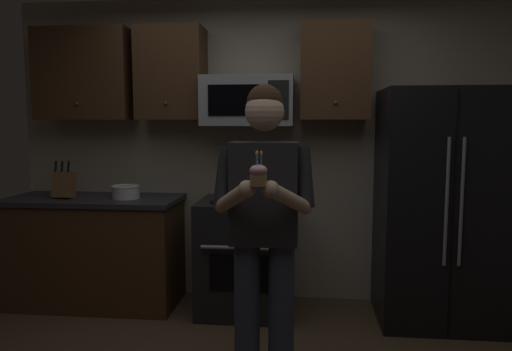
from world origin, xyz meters
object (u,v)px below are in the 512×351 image
Objects in this scene: knife_block at (64,184)px; oven_range at (247,255)px; bowl_large_white at (126,192)px; refrigerator at (439,207)px; person at (264,220)px; cupcake at (258,175)px; microwave at (248,101)px.

oven_range is at bearing 1.10° from knife_block.
bowl_large_white is (-1.01, -0.00, 0.52)m from oven_range.
refrigerator reaches higher than knife_block.
bowl_large_white is at bearing 137.66° from person.
person is (1.25, -1.14, 0.02)m from bowl_large_white.
person is at bearing -77.93° from oven_range.
bowl_large_white is 1.96m from cupcake.
person is (0.24, -1.15, 0.53)m from oven_range.
bowl_large_white is at bearing -172.97° from microwave.
oven_range is 5.36× the size of cupcake.
cupcake is (-0.00, -0.33, 0.30)m from person.
knife_block is (-1.53, -0.15, -0.69)m from microwave.
oven_range is 0.52× the size of refrigerator.
microwave is 1.68m from knife_block.
cupcake is (-1.26, -1.44, 0.39)m from refrigerator.
refrigerator is at bearing -1.50° from oven_range.
microwave is 1.67m from cupcake.
bowl_large_white is at bearing 130.43° from cupcake.
refrigerator is 3.03m from knife_block.
person is at bearing -32.17° from knife_block.
refrigerator is 5.63× the size of knife_block.
microwave is at bearing 89.98° from oven_range.
microwave is (0.00, 0.12, 1.26)m from oven_range.
refrigerator is at bearing 41.41° from person.
refrigerator reaches higher than bowl_large_white.
knife_block is 1.37× the size of bowl_large_white.
knife_block is 0.53m from bowl_large_white.
person is 0.44m from cupcake.
cupcake is at bearing -90.00° from person.
refrigerator reaches higher than cupcake.
person is at bearing -79.05° from microwave.
microwave is 3.17× the size of bowl_large_white.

